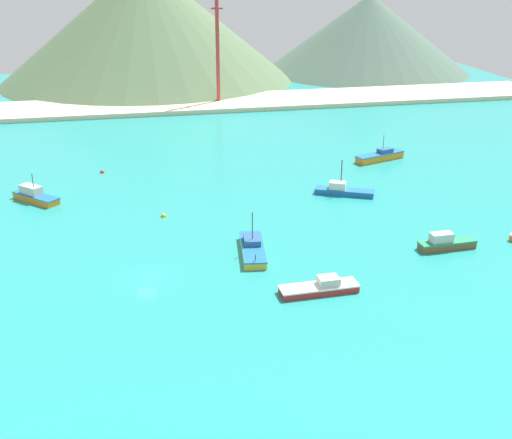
% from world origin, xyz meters
% --- Properties ---
extents(ground, '(260.00, 280.00, 0.50)m').
position_xyz_m(ground, '(0.00, 30.00, -0.25)').
color(ground, teal).
extents(fishing_boat_0, '(8.58, 2.57, 2.52)m').
position_xyz_m(fishing_boat_0, '(42.76, -0.30, 0.91)').
color(fishing_boat_0, brown).
rests_on(fishing_boat_0, ground).
extents(fishing_boat_2, '(4.61, 11.37, 6.01)m').
position_xyz_m(fishing_boat_2, '(15.26, 4.15, 0.72)').
color(fishing_boat_2, gold).
rests_on(fishing_boat_2, ground).
extents(fishing_boat_3, '(8.46, 8.64, 4.88)m').
position_xyz_m(fishing_boat_3, '(-17.07, 32.86, 0.97)').
color(fishing_boat_3, orange).
rests_on(fishing_boat_3, ground).
extents(fishing_boat_4, '(10.15, 3.08, 2.01)m').
position_xyz_m(fishing_boat_4, '(21.18, -9.19, 0.66)').
color(fishing_boat_4, red).
rests_on(fishing_boat_4, ground).
extents(fishing_boat_6, '(11.39, 6.09, 5.26)m').
position_xyz_m(fishing_boat_6, '(50.32, 43.18, 0.87)').
color(fishing_boat_6, orange).
rests_on(fishing_boat_6, ground).
extents(fishing_boat_8, '(10.47, 6.72, 6.34)m').
position_xyz_m(fishing_boat_8, '(35.93, 24.85, 0.75)').
color(fishing_boat_8, '#1E5BA8').
rests_on(fishing_boat_8, ground).
extents(buoy_0, '(0.84, 0.84, 0.84)m').
position_xyz_m(buoy_0, '(3.97, 20.86, 0.15)').
color(buoy_0, gold).
rests_on(buoy_0, ground).
extents(buoy_1, '(0.84, 0.84, 0.84)m').
position_xyz_m(buoy_1, '(-5.80, 46.57, 0.15)').
color(buoy_1, red).
rests_on(buoy_1, ground).
extents(beach_strip, '(247.00, 21.87, 1.20)m').
position_xyz_m(beach_strip, '(0.00, 103.45, 0.60)').
color(beach_strip, beige).
rests_on(beach_strip, ground).
extents(hill_central, '(96.34, 96.34, 38.26)m').
position_xyz_m(hill_central, '(9.36, 146.92, 19.13)').
color(hill_central, '#56704C').
rests_on(hill_central, ground).
extents(hill_east, '(73.04, 73.04, 26.59)m').
position_xyz_m(hill_east, '(87.99, 150.10, 13.29)').
color(hill_east, '#4C6656').
rests_on(hill_east, ground).
extents(radio_tower, '(3.18, 2.54, 31.75)m').
position_xyz_m(radio_tower, '(26.27, 103.46, 16.19)').
color(radio_tower, '#B7332D').
rests_on(radio_tower, ground).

